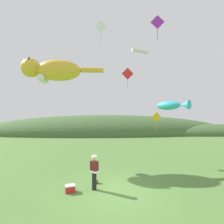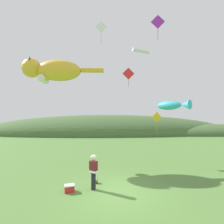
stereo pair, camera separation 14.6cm
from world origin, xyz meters
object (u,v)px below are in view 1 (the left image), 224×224
festival_attendant (94,171)px  picnic_cooler (70,188)px  kite_fish_windsock (172,105)px  kite_diamond_gold (156,117)px  kite_diamond_red (128,74)px  kite_spool (97,181)px  kite_tube_streamer (140,51)px  kite_diamond_white (101,27)px  kite_giant_cat (53,70)px  kite_diamond_violet (157,22)px

festival_attendant → picnic_cooler: 1.44m
picnic_cooler → kite_fish_windsock: (7.88, 6.45, 4.57)m
picnic_cooler → kite_fish_windsock: 11.16m
kite_diamond_gold → kite_diamond_red: kite_diamond_red is taller
kite_spool → kite_diamond_gold: kite_diamond_gold is taller
kite_tube_streamer → kite_diamond_white: 7.44m
kite_fish_windsock → kite_diamond_white: bearing=-170.2°
picnic_cooler → kite_diamond_red: size_ratio=0.23×
kite_fish_windsock → kite_giant_cat: bearing=-177.7°
kite_diamond_violet → kite_diamond_red: size_ratio=0.87×
festival_attendant → picnic_cooler: festival_attendant is taller
kite_diamond_violet → kite_diamond_white: kite_diamond_violet is taller
picnic_cooler → festival_attendant: bearing=10.5°
kite_spool → kite_tube_streamer: (4.73, 10.19, 11.27)m
festival_attendant → kite_giant_cat: size_ratio=0.26×
festival_attendant → picnic_cooler: bearing=-169.5°
kite_fish_windsock → picnic_cooler: bearing=-140.7°
festival_attendant → kite_fish_windsock: size_ratio=0.60×
kite_giant_cat → kite_tube_streamer: kite_tube_streamer is taller
kite_spool → festival_attendant: bearing=-97.4°
kite_diamond_violet → picnic_cooler: bearing=-139.6°
kite_diamond_white → kite_tube_streamer: bearing=52.5°
kite_tube_streamer → picnic_cooler: bearing=-118.2°
picnic_cooler → kite_giant_cat: kite_giant_cat is taller
kite_giant_cat → kite_diamond_violet: 9.69m
kite_tube_streamer → kite_diamond_red: size_ratio=0.94×
festival_attendant → kite_tube_streamer: 15.93m
kite_diamond_violet → kite_diamond_red: 7.61m
picnic_cooler → kite_diamond_gold: (6.04, 5.08, 3.50)m
kite_diamond_white → kite_diamond_gold: kite_diamond_white is taller
kite_tube_streamer → kite_diamond_white: size_ratio=1.18×
festival_attendant → kite_diamond_red: kite_diamond_red is taller
kite_tube_streamer → kite_giant_cat: bearing=-148.7°
kite_diamond_violet → kite_diamond_gold: kite_diamond_violet is taller
picnic_cooler → kite_diamond_gold: 8.63m
festival_attendant → kite_fish_windsock: bearing=43.0°
festival_attendant → kite_diamond_red: (3.54, 12.02, 7.97)m
picnic_cooler → kite_diamond_white: size_ratio=0.29×
festival_attendant → kite_spool: bearing=82.6°
kite_spool → kite_tube_streamer: size_ratio=0.11×
picnic_cooler → kite_diamond_white: (1.50, 5.35, 10.94)m
festival_attendant → picnic_cooler: (-1.19, -0.22, -0.77)m
kite_giant_cat → kite_fish_windsock: kite_giant_cat is taller
kite_diamond_red → kite_fish_windsock: bearing=-61.5°
kite_giant_cat → kite_tube_streamer: 10.74m
festival_attendant → kite_diamond_violet: size_ratio=0.86×
festival_attendant → kite_diamond_white: bearing=86.6°
kite_diamond_white → kite_diamond_red: 7.93m
kite_giant_cat → kite_tube_streamer: bearing=31.3°
kite_spool → kite_fish_windsock: (6.58, 5.39, 4.63)m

